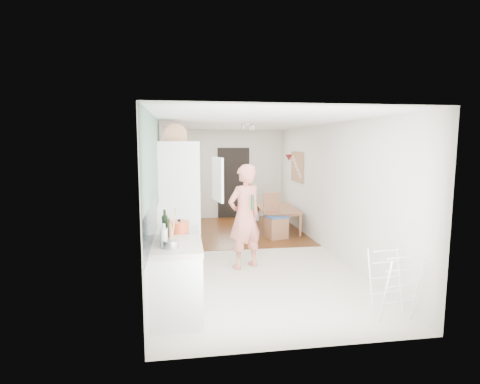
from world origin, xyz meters
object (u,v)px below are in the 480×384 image
object	(u,v)px
dining_table	(279,221)
drying_rack	(393,285)
person	(245,207)
dining_chair	(276,216)
stool	(247,228)

from	to	relation	value
dining_table	drying_rack	xyz separation A→B (m)	(0.21, -4.73, 0.17)
person	drying_rack	xyz separation A→B (m)	(1.49, -2.09, -0.64)
dining_chair	dining_table	bearing A→B (deg)	56.13
dining_chair	person	bearing A→B (deg)	-132.98
dining_table	dining_chair	xyz separation A→B (m)	(-0.27, -0.77, 0.27)
dining_chair	stool	bearing A→B (deg)	141.17
dining_table	stool	size ratio (longest dim) A/B	3.28
dining_chair	stool	xyz separation A→B (m)	(-0.61, 0.27, -0.30)
person	dining_chair	xyz separation A→B (m)	(1.01, 1.86, -0.54)
dining_table	stool	xyz separation A→B (m)	(-0.88, -0.50, -0.03)
dining_table	dining_chair	world-z (taller)	dining_chair
dining_table	stool	distance (m)	1.01
person	stool	xyz separation A→B (m)	(0.41, 2.14, -0.84)
person	dining_chair	distance (m)	2.19
dining_table	person	bearing A→B (deg)	155.16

